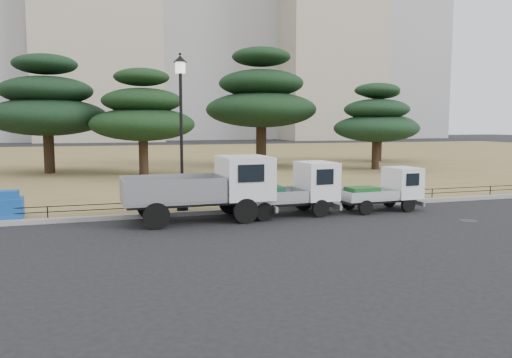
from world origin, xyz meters
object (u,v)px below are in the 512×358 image
object	(u,v)px
truck_kei_rear	(385,189)
tarp_pile	(1,207)
truck_kei_front	(294,189)
street_lamp	(181,107)
truck_large	(207,185)

from	to	relation	value
truck_kei_rear	tarp_pile	size ratio (longest dim) A/B	2.15
truck_kei_front	street_lamp	distance (m)	4.97
street_lamp	tarp_pile	xyz separation A→B (m)	(-5.96, 0.30, -3.33)
truck_large	tarp_pile	world-z (taller)	truck_large
truck_kei_rear	street_lamp	size ratio (longest dim) A/B	0.57
truck_kei_front	street_lamp	xyz separation A→B (m)	(-3.80, 1.31, 2.92)
truck_large	street_lamp	size ratio (longest dim) A/B	0.91
truck_large	truck_kei_front	xyz separation A→B (m)	(3.18, 0.07, -0.26)
truck_kei_rear	tarp_pile	world-z (taller)	truck_kei_rear
truck_large	tarp_pile	size ratio (longest dim) A/B	3.41
truck_kei_front	tarp_pile	size ratio (longest dim) A/B	2.48
truck_kei_front	truck_large	bearing A→B (deg)	179.07
truck_kei_rear	street_lamp	bearing A→B (deg)	166.56
truck_kei_rear	truck_large	bearing A→B (deg)	177.01
street_lamp	tarp_pile	world-z (taller)	street_lamp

